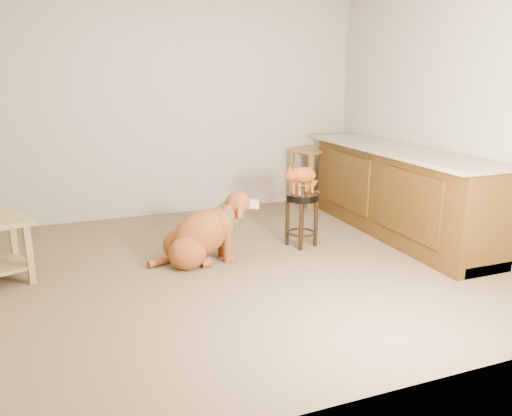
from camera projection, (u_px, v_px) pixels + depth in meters
name	position (u px, v px, depth m)	size (l,w,h in m)	color
floor	(234.00, 268.00, 4.46)	(4.50, 4.00, 0.01)	brown
room_shell	(231.00, 74.00, 4.02)	(4.54, 4.04, 2.62)	#A29583
cabinet_run	(398.00, 195.00, 5.28)	(0.70, 2.56, 0.94)	#482C0C
padded_stool	(302.00, 209.00, 4.94)	(0.35, 0.35, 0.54)	black
wood_stool	(310.00, 177.00, 6.41)	(0.53, 0.53, 0.76)	brown
golden_retriever	(202.00, 235.00, 4.55)	(1.08, 0.53, 0.68)	brown
tabby_kitten	(302.00, 176.00, 4.85)	(0.47, 0.30, 0.32)	#8B350D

